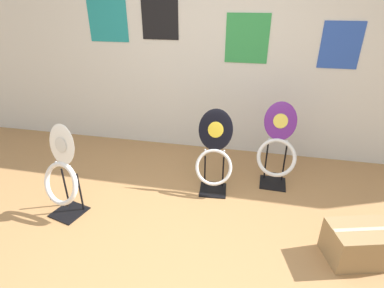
% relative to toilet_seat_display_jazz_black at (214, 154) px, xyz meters
% --- Properties ---
extents(ground_plane, '(14.00, 14.00, 0.00)m').
position_rel_toilet_seat_display_jazz_black_xyz_m(ground_plane, '(-0.20, -1.14, -0.42)').
color(ground_plane, '#A37547').
extents(wall_back, '(8.00, 0.07, 2.60)m').
position_rel_toilet_seat_display_jazz_black_xyz_m(wall_back, '(-0.20, 0.98, 0.89)').
color(wall_back, silver).
rests_on(wall_back, ground_plane).
extents(toilet_seat_display_jazz_black, '(0.40, 0.39, 0.86)m').
position_rel_toilet_seat_display_jazz_black_xyz_m(toilet_seat_display_jazz_black, '(0.00, 0.00, 0.00)').
color(toilet_seat_display_jazz_black, black).
rests_on(toilet_seat_display_jazz_black, ground_plane).
extents(toilet_seat_display_purple_note, '(0.42, 0.40, 0.89)m').
position_rel_toilet_seat_display_jazz_black_xyz_m(toilet_seat_display_purple_note, '(0.64, 0.25, -0.00)').
color(toilet_seat_display_purple_note, black).
rests_on(toilet_seat_display_purple_note, ground_plane).
extents(toilet_seat_display_white_plain, '(0.44, 0.34, 0.89)m').
position_rel_toilet_seat_display_jazz_black_xyz_m(toilet_seat_display_white_plain, '(-1.30, -0.70, -0.02)').
color(toilet_seat_display_white_plain, black).
rests_on(toilet_seat_display_white_plain, ground_plane).
extents(storage_box, '(0.54, 0.43, 0.30)m').
position_rel_toilet_seat_display_jazz_black_xyz_m(storage_box, '(1.25, -0.72, -0.27)').
color(storage_box, '#93754C').
rests_on(storage_box, ground_plane).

